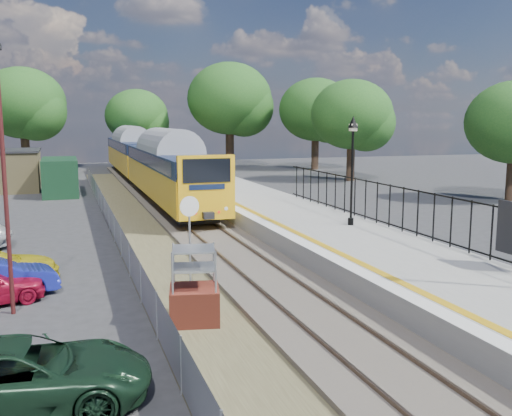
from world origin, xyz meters
name	(u,v)px	position (x,y,z in m)	size (l,w,h in m)	color
ground	(287,298)	(0.00, 0.00, 0.00)	(120.00, 120.00, 0.00)	#2D2D30
track_bed	(199,236)	(-0.47, 9.67, 0.09)	(5.90, 80.00, 0.29)	#473F38
platform	(308,228)	(4.20, 8.00, 0.45)	(5.00, 70.00, 0.90)	gray
platform_edge	(265,221)	(2.14, 8.00, 0.90)	(0.90, 70.00, 0.01)	silver
victorian_lamp_north	(353,145)	(5.30, 6.00, 4.30)	(0.44, 0.44, 4.60)	black
palisade_fence	(430,215)	(6.55, 2.24, 1.84)	(0.12, 26.00, 2.00)	black
wire_fence	(111,221)	(-4.20, 12.00, 0.60)	(0.06, 52.00, 1.20)	#999EA3
tree_line	(143,107)	(1.40, 42.00, 6.61)	(56.80, 43.80, 11.88)	#332319
train	(146,158)	(0.00, 30.47, 2.34)	(2.82, 40.83, 3.51)	gold
brick_plinth	(194,287)	(-3.10, -1.21, 0.99)	(1.51, 1.51, 2.06)	maroon
speed_sign	(190,227)	(-2.67, 1.29, 2.12)	(0.61, 0.15, 3.07)	#999EA3
carpark_lamp	(3,165)	(-7.70, 1.15, 4.13)	(0.25, 0.50, 7.27)	#431616
car_green	(20,376)	(-7.11, -4.65, 0.66)	(2.19, 4.75, 1.32)	black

